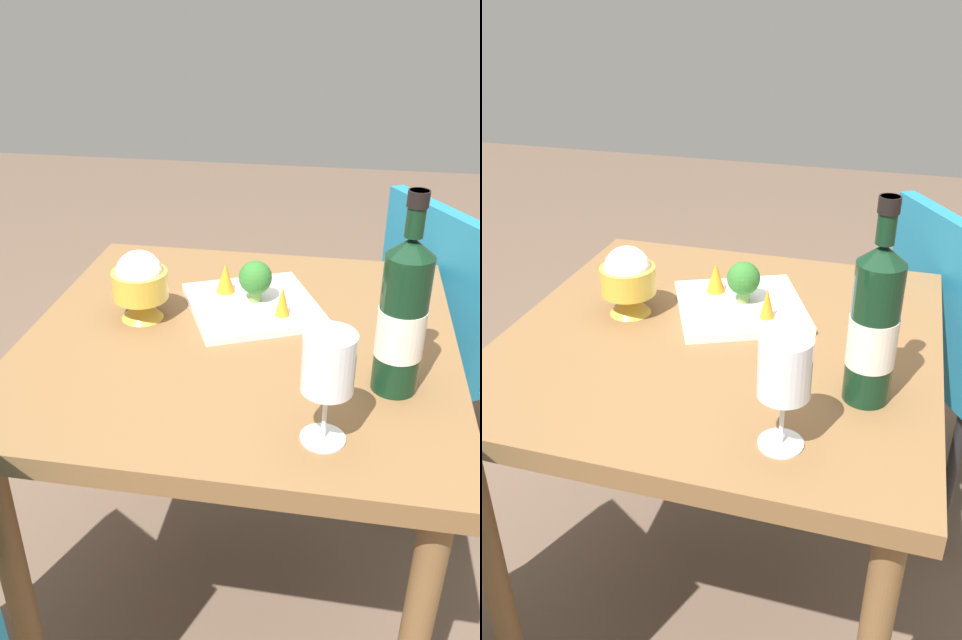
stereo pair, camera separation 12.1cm
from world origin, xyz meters
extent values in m
plane|color=brown|center=(0.00, 0.00, 0.00)|extent=(8.00, 8.00, 0.00)
cube|color=brown|center=(0.00, 0.00, 0.70)|extent=(0.81, 0.81, 0.04)
cylinder|color=brown|center=(-0.35, -0.35, 0.34)|extent=(0.05, 0.05, 0.68)
cylinder|color=brown|center=(-0.35, 0.35, 0.34)|extent=(0.05, 0.05, 0.68)
cylinder|color=brown|center=(0.35, 0.35, 0.34)|extent=(0.05, 0.05, 0.68)
cube|color=teal|center=(0.56, 0.54, 0.44)|extent=(0.55, 0.55, 0.02)
cube|color=teal|center=(0.41, 0.45, 0.65)|extent=(0.24, 0.36, 0.40)
cylinder|color=black|center=(0.62, 0.78, 0.21)|extent=(0.03, 0.03, 0.43)
cylinder|color=black|center=(0.33, 0.60, 0.21)|extent=(0.03, 0.03, 0.43)
cylinder|color=black|center=(0.51, 0.31, 0.21)|extent=(0.03, 0.03, 0.43)
cylinder|color=black|center=(0.28, -0.14, 0.84)|extent=(0.07, 0.08, 0.24)
cone|color=black|center=(0.28, -0.14, 0.98)|extent=(0.07, 0.08, 0.03)
cylinder|color=black|center=(0.28, -0.14, 1.03)|extent=(0.03, 0.03, 0.07)
cylinder|color=black|center=(0.28, -0.14, 1.05)|extent=(0.03, 0.03, 0.02)
cylinder|color=silver|center=(0.28, -0.14, 0.83)|extent=(0.08, 0.08, 0.08)
cylinder|color=white|center=(0.17, -0.29, 0.73)|extent=(0.07, 0.07, 0.00)
cylinder|color=white|center=(0.17, -0.29, 0.77)|extent=(0.01, 0.01, 0.08)
cylinder|color=white|center=(0.17, -0.29, 0.86)|extent=(0.08, 0.08, 0.09)
cone|color=gold|center=(-0.20, 0.03, 0.75)|extent=(0.08, 0.08, 0.04)
cylinder|color=gold|center=(-0.20, 0.03, 0.80)|extent=(0.11, 0.11, 0.05)
sphere|color=white|center=(-0.20, 0.03, 0.82)|extent=(0.09, 0.09, 0.09)
cube|color=white|center=(0.01, 0.11, 0.73)|extent=(0.33, 0.33, 0.02)
cylinder|color=#729E4C|center=(0.01, 0.11, 0.75)|extent=(0.03, 0.03, 0.03)
sphere|color=#2D6B28|center=(0.01, 0.11, 0.79)|extent=(0.07, 0.07, 0.07)
cone|color=orange|center=(-0.06, 0.15, 0.77)|extent=(0.04, 0.04, 0.06)
cone|color=orange|center=(0.07, 0.06, 0.77)|extent=(0.03, 0.03, 0.06)
camera|label=1|loc=(0.18, -1.05, 1.33)|focal=35.80mm
camera|label=2|loc=(0.30, -1.02, 1.33)|focal=35.80mm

